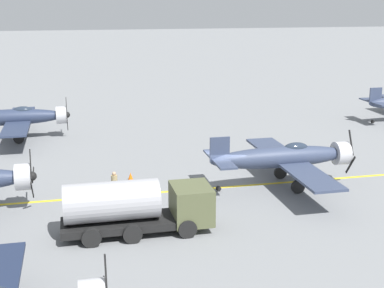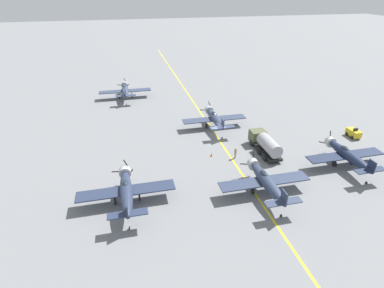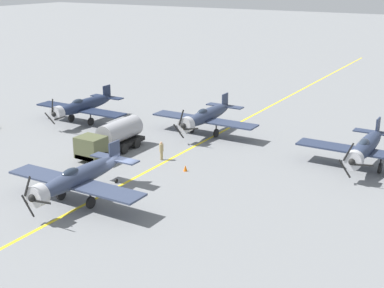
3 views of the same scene
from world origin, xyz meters
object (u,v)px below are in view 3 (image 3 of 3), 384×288
object	(u,v)px
airplane_mid_center	(77,178)
airplane_near_right	(82,106)
fuel_tanker	(111,138)
traffic_cone	(185,168)
airplane_near_left	(365,147)
ground_crew_walking	(161,150)
airplane_near_center	(206,116)

from	to	relation	value
airplane_mid_center	airplane_near_right	bearing A→B (deg)	-46.67
airplane_near_right	fuel_tanker	xyz separation A→B (m)	(-9.77, 6.83, -0.50)
traffic_cone	airplane_near_right	bearing A→B (deg)	-21.76
airplane_near_left	airplane_near_right	bearing A→B (deg)	-4.44
fuel_tanker	airplane_near_left	bearing A→B (deg)	-159.88
ground_crew_walking	traffic_cone	size ratio (longest dim) A/B	3.28
fuel_tanker	ground_crew_walking	distance (m)	5.41
ground_crew_walking	airplane_near_left	bearing A→B (deg)	-156.51
airplane_near_center	fuel_tanker	distance (m)	11.26
airplane_mid_center	ground_crew_walking	xyz separation A→B (m)	(-0.07, -11.27, -1.03)
airplane_mid_center	ground_crew_walking	distance (m)	11.32
airplane_near_center	airplane_mid_center	bearing A→B (deg)	101.71
fuel_tanker	ground_crew_walking	size ratio (longest dim) A/B	4.43
airplane_near_center	fuel_tanker	bearing A→B (deg)	75.22
airplane_near_left	fuel_tanker	world-z (taller)	airplane_near_left
ground_crew_walking	traffic_cone	distance (m)	3.79
fuel_tanker	airplane_near_right	bearing A→B (deg)	-34.96
airplane_near_left	traffic_cone	size ratio (longest dim) A/B	21.82
fuel_tanker	traffic_cone	xyz separation A→B (m)	(-8.79, 0.58, -1.24)
traffic_cone	airplane_near_center	bearing A→B (deg)	-69.59
airplane_near_center	fuel_tanker	size ratio (longest dim) A/B	1.50
fuel_tanker	ground_crew_walking	bearing A→B (deg)	-171.50
airplane_near_right	airplane_near_left	xyz separation A→B (m)	(-31.99, -1.31, 0.00)
airplane_near_center	fuel_tanker	xyz separation A→B (m)	(4.78, 10.18, -0.50)
airplane_near_left	fuel_tanker	bearing A→B (deg)	13.33
airplane_near_center	airplane_near_left	xyz separation A→B (m)	(-17.44, 2.03, -0.00)
airplane_near_left	ground_crew_walking	bearing A→B (deg)	16.70
airplane_near_left	fuel_tanker	xyz separation A→B (m)	(22.23, 8.14, -0.50)
airplane_near_left	ground_crew_walking	size ratio (longest dim) A/B	6.64
airplane_near_center	traffic_cone	distance (m)	11.61
airplane_near_center	airplane_near_left	world-z (taller)	airplane_near_center
airplane_near_right	ground_crew_walking	world-z (taller)	airplane_near_right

